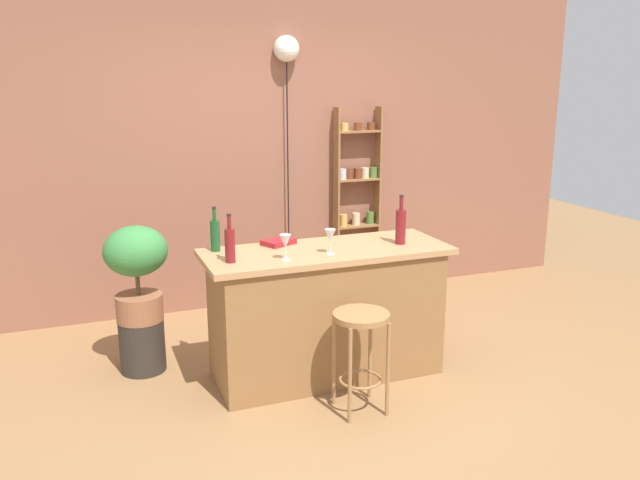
# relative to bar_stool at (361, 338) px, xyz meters

# --- Properties ---
(ground) EXTENTS (12.00, 12.00, 0.00)m
(ground) POSITION_rel_bar_stool_xyz_m (-0.01, 0.25, -0.48)
(ground) COLOR olive
(back_wall) EXTENTS (6.40, 0.10, 2.80)m
(back_wall) POSITION_rel_bar_stool_xyz_m (-0.01, 2.20, 0.92)
(back_wall) COLOR #8C5642
(back_wall) RESTS_ON ground
(kitchen_counter) EXTENTS (1.65, 0.63, 0.90)m
(kitchen_counter) POSITION_rel_bar_stool_xyz_m (-0.01, 0.55, -0.02)
(kitchen_counter) COLOR olive
(kitchen_counter) RESTS_ON ground
(bar_stool) EXTENTS (0.35, 0.35, 0.64)m
(bar_stool) POSITION_rel_bar_stool_xyz_m (0.00, 0.00, 0.00)
(bar_stool) COLOR #997047
(bar_stool) RESTS_ON ground
(spice_shelf) EXTENTS (0.43, 0.13, 1.75)m
(spice_shelf) POSITION_rel_bar_stool_xyz_m (0.90, 2.06, 0.42)
(spice_shelf) COLOR olive
(spice_shelf) RESTS_ON ground
(plant_stool) EXTENTS (0.31, 0.31, 0.38)m
(plant_stool) POSITION_rel_bar_stool_xyz_m (-1.19, 1.06, -0.29)
(plant_stool) COLOR #2D2823
(plant_stool) RESTS_ON ground
(potted_plant) EXTENTS (0.43, 0.39, 0.67)m
(potted_plant) POSITION_rel_bar_stool_xyz_m (-1.19, 1.06, 0.29)
(potted_plant) COLOR #935B3D
(potted_plant) RESTS_ON plant_stool
(bottle_wine_red) EXTENTS (0.07, 0.07, 0.34)m
(bottle_wine_red) POSITION_rel_bar_stool_xyz_m (0.51, 0.49, 0.55)
(bottle_wine_red) COLOR maroon
(bottle_wine_red) RESTS_ON kitchen_counter
(bottle_soda_blue) EXTENTS (0.06, 0.06, 0.30)m
(bottle_soda_blue) POSITION_rel_bar_stool_xyz_m (-0.68, 0.46, 0.54)
(bottle_soda_blue) COLOR maroon
(bottle_soda_blue) RESTS_ON kitchen_counter
(bottle_sauce_amber) EXTENTS (0.06, 0.06, 0.30)m
(bottle_sauce_amber) POSITION_rel_bar_stool_xyz_m (-0.71, 0.76, 0.53)
(bottle_sauce_amber) COLOR #194C23
(bottle_sauce_amber) RESTS_ON kitchen_counter
(wine_glass_left) EXTENTS (0.07, 0.07, 0.16)m
(wine_glass_left) POSITION_rel_bar_stool_xyz_m (-0.35, 0.38, 0.54)
(wine_glass_left) COLOR silver
(wine_glass_left) RESTS_ON kitchen_counter
(wine_glass_center) EXTENTS (0.07, 0.07, 0.16)m
(wine_glass_center) POSITION_rel_bar_stool_xyz_m (-0.03, 0.42, 0.54)
(wine_glass_center) COLOR silver
(wine_glass_center) RESTS_ON kitchen_counter
(cookbook) EXTENTS (0.25, 0.23, 0.03)m
(cookbook) POSITION_rel_bar_stool_xyz_m (-0.27, 0.77, 0.44)
(cookbook) COLOR maroon
(cookbook) RESTS_ON kitchen_counter
(pendant_globe_light) EXTENTS (0.22, 0.22, 2.35)m
(pendant_globe_light) POSITION_rel_bar_stool_xyz_m (0.24, 2.09, 1.73)
(pendant_globe_light) COLOR black
(pendant_globe_light) RESTS_ON ground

